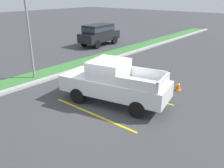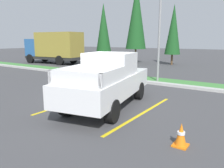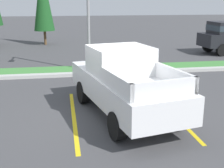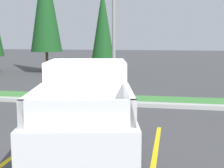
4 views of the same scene
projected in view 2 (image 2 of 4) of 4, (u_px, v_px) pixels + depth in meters
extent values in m
plane|color=#424244|center=(99.00, 103.00, 9.28)|extent=(120.00, 120.00, 0.00)
cube|color=yellow|center=(79.00, 100.00, 9.64)|extent=(0.12, 4.80, 0.01)
cube|color=yellow|center=(142.00, 113.00, 7.91)|extent=(0.12, 4.80, 0.01)
cube|color=#B2B2AD|center=(150.00, 82.00, 13.30)|extent=(56.00, 0.40, 0.15)
cube|color=#42843D|center=(157.00, 80.00, 14.19)|extent=(56.00, 1.80, 0.06)
cylinder|color=black|center=(104.00, 88.00, 10.43)|extent=(0.43, 0.80, 0.76)
cylinder|color=black|center=(139.00, 91.00, 9.79)|extent=(0.43, 0.80, 0.76)
cylinder|color=black|center=(67.00, 105.00, 7.62)|extent=(0.43, 0.80, 0.76)
cylinder|color=black|center=(112.00, 111.00, 6.98)|extent=(0.43, 0.80, 0.76)
cube|color=white|center=(107.00, 85.00, 8.61)|extent=(2.94, 5.48, 0.76)
cube|color=white|center=(110.00, 63.00, 8.72)|extent=(2.05, 1.93, 0.84)
cube|color=#2D3842|center=(118.00, 60.00, 9.45)|extent=(1.60, 0.40, 0.63)
cube|color=white|center=(67.00, 73.00, 7.50)|extent=(0.49, 1.88, 0.44)
cube|color=white|center=(113.00, 76.00, 6.86)|extent=(0.49, 1.88, 0.44)
cube|color=white|center=(74.00, 79.00, 6.36)|extent=(1.78, 0.47, 0.44)
cube|color=silver|center=(128.00, 80.00, 10.96)|extent=(1.80, 0.53, 0.28)
cylinder|color=black|center=(30.00, 59.00, 25.04)|extent=(1.03, 0.40, 1.00)
cylinder|color=black|center=(45.00, 57.00, 26.93)|extent=(1.03, 0.40, 1.00)
cylinder|color=black|center=(60.00, 60.00, 22.96)|extent=(1.03, 0.40, 1.00)
cylinder|color=black|center=(73.00, 59.00, 24.85)|extent=(1.03, 0.40, 1.00)
cube|color=#262626|center=(54.00, 58.00, 24.73)|extent=(7.00, 2.98, 0.30)
cube|color=#285693|center=(37.00, 47.00, 25.72)|extent=(1.83, 2.45, 1.90)
cube|color=#2D3842|center=(32.00, 45.00, 26.06)|extent=(0.27, 2.10, 0.90)
cube|color=olive|center=(59.00, 45.00, 24.07)|extent=(5.22, 2.89, 2.60)
cylinder|color=gray|center=(159.00, 32.00, 13.39)|extent=(0.14, 0.14, 6.14)
cylinder|color=brown|center=(104.00, 56.00, 27.19)|extent=(0.20, 0.20, 1.24)
cone|color=#194C1E|center=(104.00, 27.00, 26.51)|extent=(1.80, 1.80, 5.66)
cylinder|color=brown|center=(136.00, 56.00, 25.37)|extent=(0.20, 0.20, 1.59)
cone|color=#194C1E|center=(136.00, 16.00, 24.50)|extent=(2.30, 2.30, 7.25)
cylinder|color=brown|center=(172.00, 60.00, 23.27)|extent=(0.20, 0.20, 1.11)
cone|color=#194C1E|center=(173.00, 29.00, 22.67)|extent=(1.61, 1.61, 5.08)
cube|color=orange|center=(180.00, 145.00, 5.48)|extent=(0.36, 0.36, 0.04)
cone|color=orange|center=(181.00, 134.00, 5.42)|extent=(0.28, 0.28, 0.56)
cylinder|color=white|center=(181.00, 133.00, 5.41)|extent=(0.19, 0.19, 0.07)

